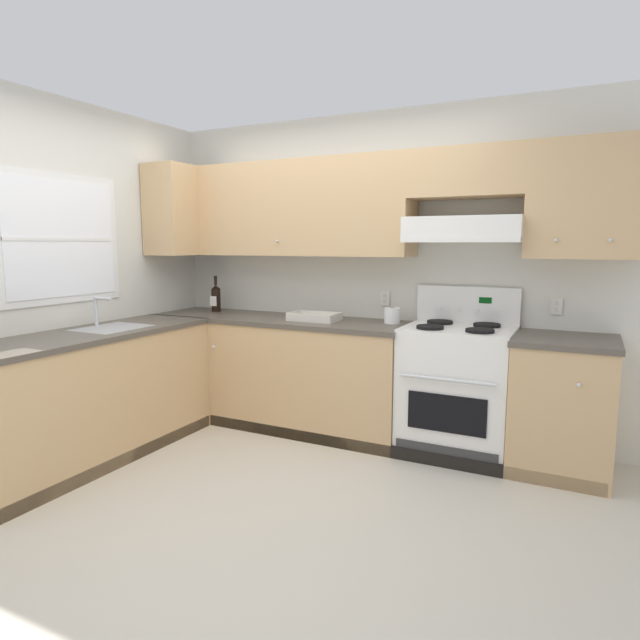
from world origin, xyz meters
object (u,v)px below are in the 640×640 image
wine_bottle (216,297)px  stove (457,389)px  paper_towel_roll (392,315)px  bowl (314,318)px

wine_bottle → stove: bearing=-2.5°
wine_bottle → paper_towel_roll: (1.67, 0.01, -0.07)m
stove → bowl: size_ratio=3.06×
wine_bottle → paper_towel_roll: bearing=0.2°
wine_bottle → bowl: wine_bottle is taller
stove → paper_towel_roll: (-0.53, 0.11, 0.49)m
stove → wine_bottle: wine_bottle is taller
bowl → paper_towel_roll: (0.60, 0.14, 0.04)m
stove → wine_bottle: (-2.20, 0.10, 0.56)m
paper_towel_roll → stove: bearing=-11.1°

